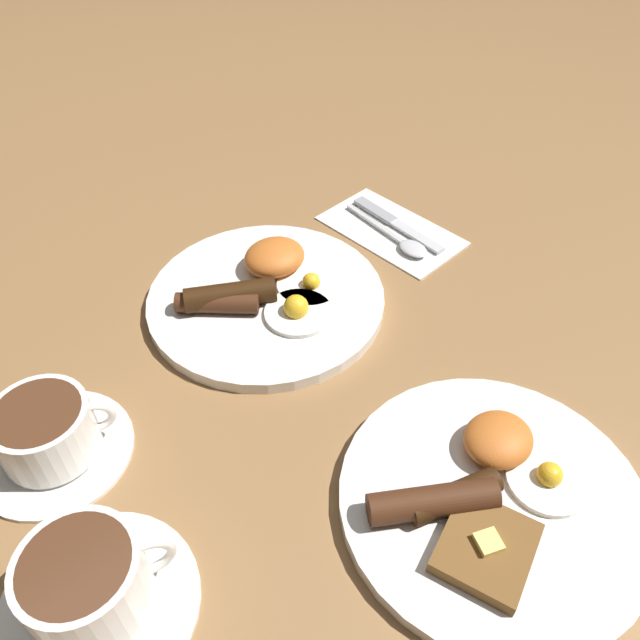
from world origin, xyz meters
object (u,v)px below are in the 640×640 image
(breakfast_plate_near, at_px, (266,294))
(teacup_far, at_px, (90,588))
(knife, at_px, (393,221))
(spoon, at_px, (404,242))
(teacup_near, at_px, (49,435))
(breakfast_plate_far, at_px, (490,497))

(breakfast_plate_near, bearing_deg, teacup_far, 34.96)
(teacup_far, relative_size, knife, 1.00)
(teacup_far, bearing_deg, spoon, -159.48)
(knife, xyz_separation_m, spoon, (0.02, 0.05, 0.00))
(breakfast_plate_near, relative_size, teacup_near, 1.92)
(teacup_near, height_order, teacup_far, teacup_far)
(breakfast_plate_far, xyz_separation_m, teacup_far, (0.32, -0.13, 0.02))
(spoon, bearing_deg, teacup_near, -86.63)
(teacup_far, bearing_deg, breakfast_plate_far, 157.38)
(teacup_near, bearing_deg, breakfast_plate_near, -169.26)
(breakfast_plate_far, height_order, knife, breakfast_plate_far)
(breakfast_plate_near, bearing_deg, spoon, 173.51)
(breakfast_plate_far, height_order, teacup_near, teacup_near)
(breakfast_plate_far, distance_m, teacup_far, 0.34)
(breakfast_plate_far, height_order, teacup_far, teacup_far)
(breakfast_plate_far, relative_size, spoon, 1.80)
(teacup_near, relative_size, knife, 0.92)
(breakfast_plate_near, xyz_separation_m, knife, (-0.23, -0.02, -0.01))
(teacup_near, xyz_separation_m, spoon, (-0.50, -0.03, -0.02))
(teacup_near, height_order, knife, teacup_near)
(teacup_near, height_order, spoon, teacup_near)
(breakfast_plate_near, bearing_deg, knife, -174.12)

